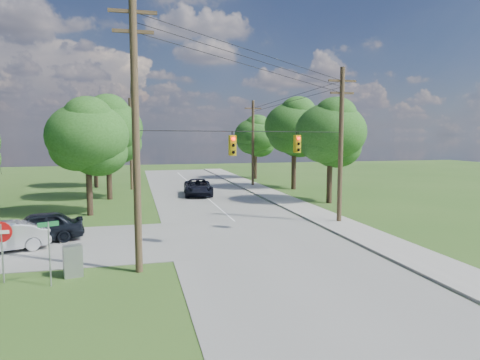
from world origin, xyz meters
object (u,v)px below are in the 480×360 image
object	(u,v)px
pole_north_e	(253,143)
car_cross_silver	(1,238)
pole_north_w	(131,143)
do_not_enter_sign	(2,239)
pole_sw	(136,130)
control_cabinet	(73,261)
pole_ne	(341,143)
car_cross_dark	(37,227)
car_main_north	(198,187)

from	to	relation	value
pole_north_e	car_cross_silver	distance (m)	32.32
pole_north_w	do_not_enter_sign	xyz separation A→B (m)	(-4.98, -29.75, -3.29)
pole_sw	car_cross_silver	bearing A→B (deg)	144.61
car_cross_silver	control_cabinet	distance (m)	6.32
pole_ne	pole_sw	bearing A→B (deg)	-150.62
pole_north_w	car_cross_silver	size ratio (longest dim) A/B	2.19
pole_ne	car_cross_dark	distance (m)	19.54
pole_north_w	pole_ne	bearing A→B (deg)	-57.71
pole_north_e	car_main_north	size ratio (longest dim) A/B	1.72
pole_north_w	car_cross_silver	xyz separation A→B (m)	(-6.43, -24.75, -4.35)
pole_north_e	car_main_north	world-z (taller)	pole_north_e
pole_north_w	do_not_enter_sign	size ratio (longest dim) A/B	3.93
pole_ne	car_cross_dark	size ratio (longest dim) A/B	2.13
pole_north_e	pole_north_w	world-z (taller)	same
car_cross_dark	car_cross_silver	distance (m)	2.36
car_cross_dark	do_not_enter_sign	xyz separation A→B (m)	(0.10, -6.93, 0.97)
pole_sw	car_cross_dark	bearing A→B (deg)	128.92
pole_north_w	control_cabinet	size ratio (longest dim) A/B	7.37
pole_ne	pole_north_e	size ratio (longest dim) A/B	1.05
pole_sw	pole_north_w	bearing A→B (deg)	90.77
pole_ne	control_cabinet	size ratio (longest dim) A/B	7.74
car_cross_dark	car_cross_silver	bearing A→B (deg)	-44.78
pole_sw	car_main_north	xyz separation A→B (m)	(6.01, 23.05, -5.39)
car_main_north	do_not_enter_sign	size ratio (longest dim) A/B	2.29
do_not_enter_sign	control_cabinet	bearing A→B (deg)	7.71
pole_ne	car_main_north	distance (m)	17.78
control_cabinet	car_cross_dark	bearing A→B (deg)	97.37
car_main_north	control_cabinet	bearing A→B (deg)	-105.96
car_cross_dark	control_cabinet	bearing A→B (deg)	12.41
car_cross_dark	do_not_enter_sign	bearing A→B (deg)	-8.87
pole_north_w	car_cross_dark	distance (m)	23.76
pole_ne	pole_north_e	bearing A→B (deg)	90.00
pole_north_w	do_not_enter_sign	bearing A→B (deg)	-99.49
car_cross_dark	pole_ne	bearing A→B (deg)	82.80
pole_north_w	car_cross_dark	size ratio (longest dim) A/B	2.03
pole_ne	pole_north_e	distance (m)	22.00
pole_north_e	control_cabinet	world-z (taller)	pole_north_e
pole_north_w	control_cabinet	xyz separation A→B (m)	(-2.34, -29.57, -4.45)
pole_sw	pole_ne	bearing A→B (deg)	29.38
pole_ne	car_main_north	xyz separation A→B (m)	(-7.49, 15.45, -4.63)
pole_north_w	do_not_enter_sign	distance (m)	30.34
pole_ne	pole_north_w	distance (m)	26.03
pole_north_e	pole_north_w	bearing A→B (deg)	180.00
pole_north_w	control_cabinet	distance (m)	29.99
pole_north_e	pole_north_w	size ratio (longest dim) A/B	1.00
pole_sw	control_cabinet	bearing A→B (deg)	179.33
pole_sw	car_cross_silver	xyz separation A→B (m)	(-6.83, 4.85, -5.44)
car_main_north	pole_north_e	bearing A→B (deg)	46.04
car_cross_silver	car_main_north	xyz separation A→B (m)	(12.84, 18.20, 0.05)
control_cabinet	do_not_enter_sign	bearing A→B (deg)	169.24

